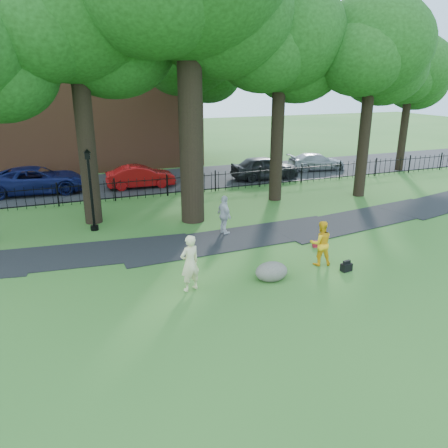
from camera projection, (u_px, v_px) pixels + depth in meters
name	position (u px, v px, depth m)	size (l,w,h in m)	color
ground	(254.00, 279.00, 15.01)	(120.00, 120.00, 0.00)	#2B5E21
footpath	(237.00, 239.00, 18.80)	(36.00, 2.60, 0.03)	black
street	(153.00, 181.00, 29.14)	(80.00, 7.00, 0.02)	black
iron_fence	(167.00, 186.00, 25.41)	(44.00, 0.04, 1.20)	black
brick_building	(73.00, 86.00, 32.91)	(18.00, 8.00, 12.00)	brown
tree_row	(191.00, 42.00, 20.00)	(26.82, 7.96, 12.42)	black
woman	(190.00, 263.00, 13.98)	(0.69, 0.45, 1.89)	beige
man	(321.00, 243.00, 15.95)	(0.82, 0.64, 1.69)	#F8B114
pedestrian	(224.00, 215.00, 19.08)	(1.03, 0.43, 1.75)	#B9B9BE
boulder	(272.00, 270.00, 14.94)	(1.15, 0.87, 0.67)	#6C685A
lamppost	(91.00, 191.00, 19.30)	(0.37, 0.37, 3.69)	black
backpack	(346.00, 267.00, 15.62)	(0.39, 0.24, 0.29)	black
red_bag	(317.00, 244.00, 17.85)	(0.35, 0.22, 0.24)	maroon
red_sedan	(141.00, 176.00, 27.36)	(1.47, 4.22, 1.39)	#9B0B0C
navy_van	(37.00, 180.00, 26.00)	(2.62, 5.69, 1.58)	#0E1448
grey_car	(265.00, 167.00, 29.63)	(1.86, 4.62, 1.57)	black
silver_car	(316.00, 162.00, 32.54)	(1.74, 4.29, 1.24)	#9A9DA3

